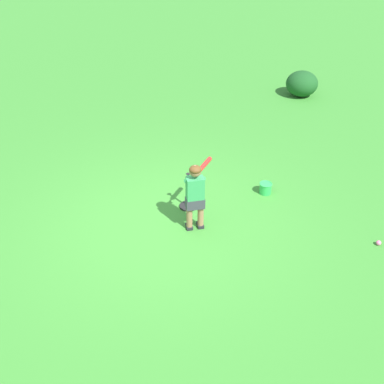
% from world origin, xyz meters
% --- Properties ---
extents(ground_plane, '(40.00, 40.00, 0.00)m').
position_xyz_m(ground_plane, '(0.00, 0.00, 0.00)').
color(ground_plane, '#38842D').
extents(child_batter, '(0.50, 0.66, 1.08)m').
position_xyz_m(child_batter, '(0.45, -0.12, 0.65)').
color(child_batter, '#232328').
rests_on(child_batter, ground).
extents(play_ball_by_bucket, '(0.07, 0.07, 0.07)m').
position_xyz_m(play_ball_by_bucket, '(2.97, -0.93, 0.04)').
color(play_ball_by_bucket, pink).
rests_on(play_ball_by_bucket, ground).
extents(batting_tee, '(0.28, 0.28, 0.62)m').
position_xyz_m(batting_tee, '(0.42, 0.40, 0.10)').
color(batting_tee, black).
rests_on(batting_tee, ground).
extents(toy_bucket, '(0.22, 0.22, 0.19)m').
position_xyz_m(toy_bucket, '(1.75, 0.61, 0.10)').
color(toy_bucket, green).
rests_on(toy_bucket, ground).
extents(shrub_left_background, '(0.77, 0.76, 0.61)m').
position_xyz_m(shrub_left_background, '(3.83, 4.70, 0.31)').
color(shrub_left_background, '#194C1E').
rests_on(shrub_left_background, ground).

